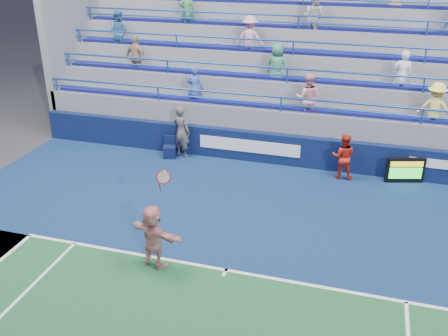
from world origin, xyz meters
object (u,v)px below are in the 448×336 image
(ball_girl, at_px, (343,157))
(judge_chair, at_px, (170,151))
(serve_speed_board, at_px, (405,170))
(tennis_player, at_px, (153,236))
(line_judge, at_px, (182,131))

(ball_girl, bearing_deg, judge_chair, -1.55)
(serve_speed_board, relative_size, tennis_player, 0.47)
(tennis_player, height_order, line_judge, tennis_player)
(serve_speed_board, height_order, tennis_player, tennis_player)
(line_judge, bearing_deg, serve_speed_board, -160.47)
(ball_girl, bearing_deg, tennis_player, 55.62)
(serve_speed_board, bearing_deg, tennis_player, -132.80)
(tennis_player, relative_size, line_judge, 1.36)
(judge_chair, distance_m, line_judge, 0.84)
(judge_chair, xyz_separation_m, tennis_player, (2.10, -6.18, 0.57))
(judge_chair, distance_m, tennis_player, 6.56)
(serve_speed_board, distance_m, tennis_player, 8.77)
(serve_speed_board, height_order, judge_chair, serve_speed_board)
(serve_speed_board, bearing_deg, ball_girl, -173.55)
(tennis_player, bearing_deg, serve_speed_board, 47.20)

